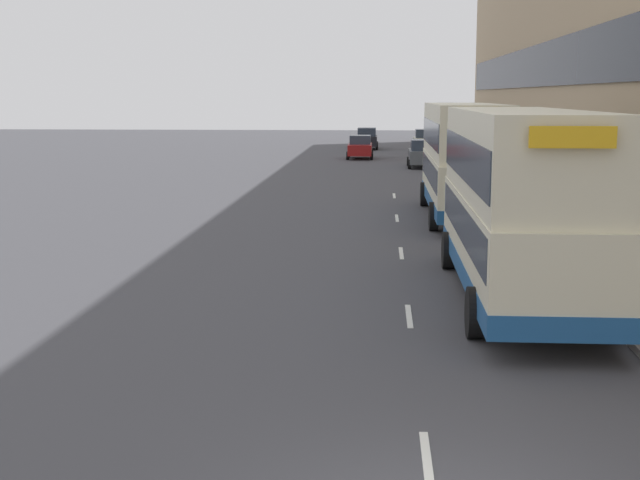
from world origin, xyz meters
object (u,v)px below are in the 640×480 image
double_decker_bus_ahead (464,158)px  car_2 (360,147)px  car_0 (425,140)px  double_decker_bus_near (519,201)px  car_1 (367,139)px  pedestrian_at_shelter (585,240)px  car_3 (424,154)px  pedestrian_1 (623,261)px

double_decker_bus_ahead → car_2: (-4.64, 31.68, -1.44)m
car_0 → car_2: (-5.19, -9.22, -0.05)m
car_2 → double_decker_bus_near: bearing=95.8°
double_decker_bus_near → car_1: double_decker_bus_near is taller
car_1 → pedestrian_at_shelter: bearing=96.5°
double_decker_bus_near → car_1: bearing=94.3°
car_0 → car_3: bearing=-93.0°
double_decker_bus_ahead → car_2: size_ratio=2.75×
car_2 → car_3: size_ratio=0.95×
car_3 → pedestrian_1: bearing=-86.1°
car_2 → pedestrian_at_shelter: pedestrian_at_shelter is taller
car_3 → double_decker_bus_near: bearing=-89.5°
car_1 → double_decker_bus_near: bearing=94.3°
pedestrian_at_shelter → pedestrian_1: 2.49m
car_1 → car_3: car_1 is taller
double_decker_bus_ahead → pedestrian_1: bearing=-80.9°
car_1 → car_3: bearing=101.5°
car_0 → pedestrian_1: car_0 is taller
double_decker_bus_near → car_1: 57.50m
pedestrian_at_shelter → pedestrian_1: (0.28, -2.47, -0.06)m
double_decker_bus_near → car_3: bearing=90.5°
double_decker_bus_ahead → car_3: (-0.35, 23.94, -1.40)m
car_0 → car_1: 5.57m
double_decker_bus_ahead → pedestrian_1: double_decker_bus_ahead is taller
double_decker_bus_near → car_0: bearing=89.4°
double_decker_bus_ahead → pedestrian_at_shelter: bearing=-80.3°
double_decker_bus_ahead → car_1: bearing=95.7°
double_decker_bus_near → car_0: size_ratio=2.82×
double_decker_bus_near → pedestrian_1: 2.63m
car_0 → pedestrian_at_shelter: (1.43, -52.53, 0.16)m
car_0 → car_3: 16.99m
car_1 → car_2: bearing=88.6°
car_1 → pedestrian_1: 58.04m
double_decker_bus_near → car_2: (-4.64, 45.43, -1.44)m
double_decker_bus_near → car_1: (-4.35, 57.32, -1.39)m
double_decker_bus_near → car_1: size_ratio=2.41×
car_3 → car_1: bearing=101.5°
car_0 → pedestrian_1: (1.72, -55.00, 0.10)m
double_decker_bus_near → double_decker_bus_ahead: size_ratio=0.99×
car_1 → car_3: size_ratio=1.07×
double_decker_bus_near → pedestrian_at_shelter: (1.98, 2.12, -1.23)m
double_decker_bus_ahead → car_3: bearing=90.8°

